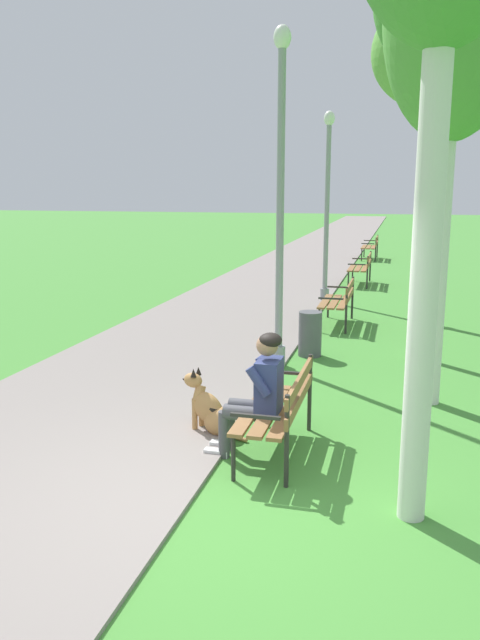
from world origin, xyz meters
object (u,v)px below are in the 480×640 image
object	(u,v)px
park_bench_furthest	(372,245)
birch_tree_fourth	(432,54)
park_bench_far	(362,266)
park_bench_near	(281,404)
dog_shepherd	(211,411)
lamp_post_near	(280,199)
lamp_post_mid	(327,205)
litter_bin	(310,334)
birch_tree_second	(455,19)
park_bench_mid	(340,299)
person_seated_on_near_bench	(258,390)

from	to	relation	value
park_bench_furthest	birch_tree_fourth	distance (m)	11.93
park_bench_far	birch_tree_fourth	bearing A→B (deg)	-73.39
park_bench_near	dog_shepherd	xyz separation A→B (m)	(-0.81, 0.32, -0.25)
birch_tree_fourth	lamp_post_near	bearing A→B (deg)	-118.44
park_bench_furthest	lamp_post_mid	bearing A→B (deg)	-93.65
park_bench_near	litter_bin	size ratio (longest dim) A/B	2.14
dog_shepherd	lamp_post_mid	world-z (taller)	lamp_post_mid
park_bench_far	dog_shepherd	xyz separation A→B (m)	(-0.84, -11.17, -0.25)
birch_tree_second	park_bench_mid	bearing A→B (deg)	110.01
park_bench_furthest	lamp_post_near	distance (m)	14.87
birch_tree_fourth	litter_bin	xyz separation A→B (m)	(-1.67, -3.08, -4.60)
park_bench_near	park_bench_furthest	bearing A→B (deg)	90.16
person_seated_on_near_bench	lamp_post_mid	distance (m)	8.96
park_bench_far	litter_bin	size ratio (longest dim) A/B	2.14
park_bench_near	litter_bin	distance (m)	3.81
person_seated_on_near_bench	lamp_post_near	xyz separation A→B (m)	(-0.42, 3.23, 1.75)
park_bench_mid	litter_bin	world-z (taller)	park_bench_mid
person_seated_on_near_bench	lamp_post_mid	xyz separation A→B (m)	(-0.43, 8.82, 1.51)
person_seated_on_near_bench	birch_tree_fourth	bearing A→B (deg)	77.00
park_bench_mid	birch_tree_second	distance (m)	5.92
dog_shepherd	birch_tree_fourth	distance (m)	8.35
park_bench_near	park_bench_far	xyz separation A→B (m)	(0.03, 11.50, 0.00)
person_seated_on_near_bench	litter_bin	xyz separation A→B (m)	(-0.05, 3.91, -0.33)
lamp_post_near	litter_bin	bearing A→B (deg)	61.61
lamp_post_mid	birch_tree_fourth	xyz separation A→B (m)	(2.04, -1.83, 2.76)
dog_shepherd	lamp_post_near	xyz separation A→B (m)	(0.18, 2.79, 2.17)
lamp_post_mid	birch_tree_second	size ratio (longest dim) A/B	0.73
park_bench_near	park_bench_furthest	world-z (taller)	same
person_seated_on_near_bench	litter_bin	bearing A→B (deg)	90.80
dog_shepherd	park_bench_near	bearing A→B (deg)	-21.68
park_bench_furthest	dog_shepherd	distance (m)	17.54
park_bench_furthest	birch_tree_second	xyz separation A→B (m)	(1.54, -15.89, 3.87)
person_seated_on_near_bench	birch_tree_second	distance (m)	4.57
park_bench_far	birch_tree_second	size ratio (longest dim) A/B	0.26
dog_shepherd	birch_tree_fourth	size ratio (longest dim) A/B	0.13
dog_shepherd	litter_bin	size ratio (longest dim) A/B	1.16
park_bench_furthest	birch_tree_fourth	world-z (taller)	birch_tree_fourth
dog_shepherd	lamp_post_mid	distance (m)	8.60
park_bench_far	lamp_post_near	distance (m)	8.63
park_bench_mid	birch_tree_second	world-z (taller)	birch_tree_second
dog_shepherd	lamp_post_mid	bearing A→B (deg)	88.77
lamp_post_mid	birch_tree_second	xyz separation A→B (m)	(2.13, -6.75, 2.19)
park_bench_far	litter_bin	bearing A→B (deg)	-92.15
person_seated_on_near_bench	birch_tree_fourth	world-z (taller)	birch_tree_fourth
park_bench_far	lamp_post_mid	distance (m)	3.32
birch_tree_second	lamp_post_near	bearing A→B (deg)	151.43
lamp_post_near	litter_bin	xyz separation A→B (m)	(0.37, 0.68, -2.08)
lamp_post_mid	dog_shepherd	bearing A→B (deg)	-91.23
park_bench_furthest	birch_tree_second	world-z (taller)	birch_tree_second
litter_bin	park_bench_furthest	bearing A→B (deg)	89.13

